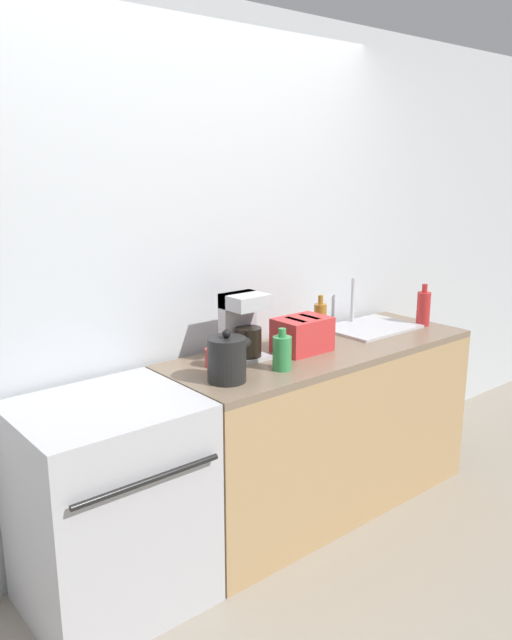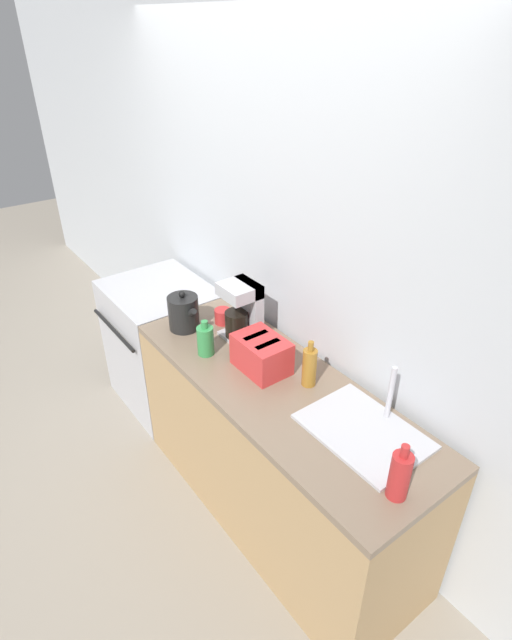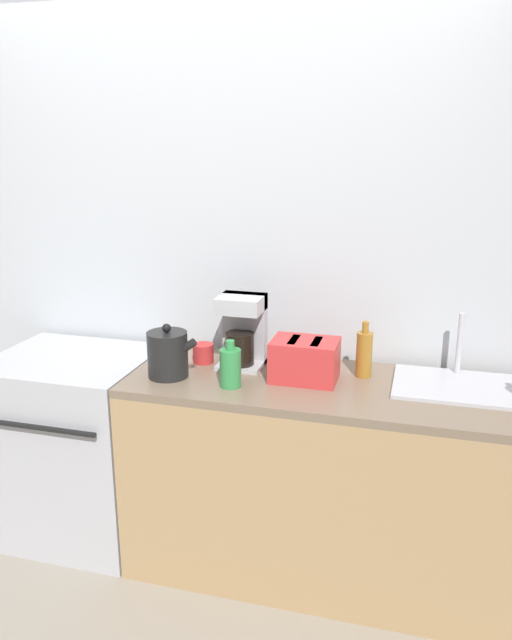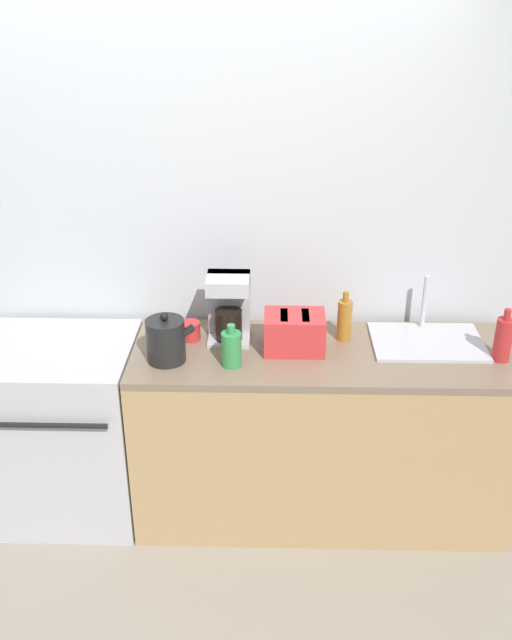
{
  "view_description": "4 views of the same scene",
  "coord_description": "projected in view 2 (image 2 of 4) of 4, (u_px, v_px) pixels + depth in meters",
  "views": [
    {
      "loc": [
        -1.66,
        -1.88,
        1.83
      ],
      "look_at": [
        0.21,
        0.36,
        1.11
      ],
      "focal_mm": 35.0,
      "sensor_mm": 36.0,
      "label": 1
    },
    {
      "loc": [
        2.11,
        -0.91,
        2.42
      ],
      "look_at": [
        0.36,
        0.39,
        1.1
      ],
      "focal_mm": 28.0,
      "sensor_mm": 36.0,
      "label": 2
    },
    {
      "loc": [
        0.95,
        -2.11,
        1.89
      ],
      "look_at": [
        0.26,
        0.39,
        1.14
      ],
      "focal_mm": 35.0,
      "sensor_mm": 36.0,
      "label": 3
    },
    {
      "loc": [
        0.39,
        -2.57,
        2.49
      ],
      "look_at": [
        0.31,
        0.32,
        1.06
      ],
      "focal_mm": 40.0,
      "sensor_mm": 36.0,
      "label": 4
    }
  ],
  "objects": [
    {
      "name": "bottle_amber",
      "position": [
        309.0,
        367.0,
        2.37
      ],
      "size": [
        0.07,
        0.07,
        0.24
      ],
      "color": "#9E6B23",
      "rests_on": "counter_block"
    },
    {
      "name": "counter_block",
      "position": [
        275.0,
        451.0,
        2.65
      ],
      "size": [
        1.78,
        0.63,
        0.91
      ],
      "color": "tan",
      "rests_on": "ground_plane"
    },
    {
      "name": "bottle_green",
      "position": [
        205.0,
        340.0,
        2.6
      ],
      "size": [
        0.09,
        0.09,
        0.2
      ],
      "color": "#338C47",
      "rests_on": "counter_block"
    },
    {
      "name": "stove",
      "position": [
        164.0,
        344.0,
        3.51
      ],
      "size": [
        0.72,
        0.66,
        0.91
      ],
      "color": "#B7B7BC",
      "rests_on": "ground_plane"
    },
    {
      "name": "kettle",
      "position": [
        184.0,
        312.0,
        2.81
      ],
      "size": [
        0.22,
        0.17,
        0.24
      ],
      "color": "black",
      "rests_on": "counter_block"
    },
    {
      "name": "ground_plane",
      "position": [
        173.0,
        465.0,
        3.16
      ],
      "size": [
        12.0,
        12.0,
        0.0
      ],
      "primitive_type": "plane",
      "color": "gray"
    },
    {
      "name": "toaster",
      "position": [
        261.0,
        354.0,
        2.48
      ],
      "size": [
        0.28,
        0.2,
        0.18
      ],
      "color": "red",
      "rests_on": "counter_block"
    },
    {
      "name": "coffee_maker",
      "position": [
        243.0,
        309.0,
        2.7
      ],
      "size": [
        0.2,
        0.18,
        0.33
      ],
      "color": "#B7B7BC",
      "rests_on": "counter_block"
    },
    {
      "name": "bottle_red",
      "position": [
        400.0,
        475.0,
        1.8
      ],
      "size": [
        0.08,
        0.08,
        0.25
      ],
      "color": "#B72828",
      "rests_on": "counter_block"
    },
    {
      "name": "cup_red",
      "position": [
        222.0,
        316.0,
        2.89
      ],
      "size": [
        0.09,
        0.09,
        0.09
      ],
      "color": "red",
      "rests_on": "counter_block"
    },
    {
      "name": "sink_tray",
      "position": [
        365.0,
        429.0,
        2.13
      ],
      "size": [
        0.52,
        0.37,
        0.28
      ],
      "color": "#B7B7BC",
      "rests_on": "counter_block"
    },
    {
      "name": "wall_back",
      "position": [
        259.0,
        249.0,
        2.84
      ],
      "size": [
        8.0,
        0.05,
        2.6
      ],
      "color": "silver",
      "rests_on": "ground_plane"
    }
  ]
}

